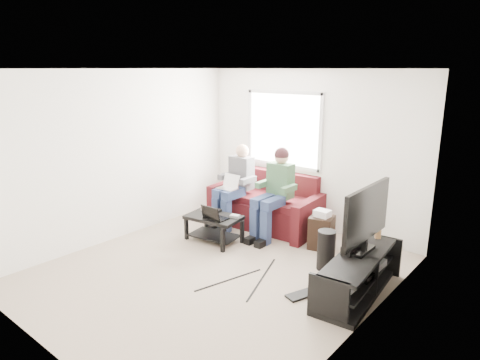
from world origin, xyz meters
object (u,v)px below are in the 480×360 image
(subwoofer, at_px, (326,250))
(end_table, at_px, (321,231))
(sofa, at_px, (266,206))
(tv, at_px, (366,215))
(tv_stand, at_px, (358,277))
(coffee_table, at_px, (214,223))

(subwoofer, height_order, end_table, end_table)
(sofa, distance_m, subwoofer, 1.82)
(tv, distance_m, end_table, 1.48)
(sofa, relative_size, tv_stand, 1.25)
(coffee_table, xyz_separation_m, tv, (2.42, 0.01, 0.66))
(tv, height_order, end_table, tv)
(coffee_table, relative_size, tv, 0.81)
(tv, distance_m, subwoofer, 0.96)
(tv_stand, distance_m, subwoofer, 0.71)
(sofa, bearing_deg, tv_stand, -28.17)
(subwoofer, bearing_deg, end_table, 124.35)
(sofa, xyz_separation_m, tv_stand, (2.23, -1.20, -0.10))
(coffee_table, relative_size, subwoofer, 1.65)
(tv_stand, xyz_separation_m, subwoofer, (-0.62, 0.35, 0.04))
(coffee_table, bearing_deg, subwoofer, 8.09)
(tv_stand, bearing_deg, end_table, 137.68)
(coffee_table, relative_size, tv_stand, 0.57)
(coffee_table, distance_m, subwoofer, 1.82)
(end_table, bearing_deg, coffee_table, -149.46)
(sofa, height_order, tv_stand, sofa)
(sofa, distance_m, tv_stand, 2.53)
(tv, height_order, subwoofer, tv)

